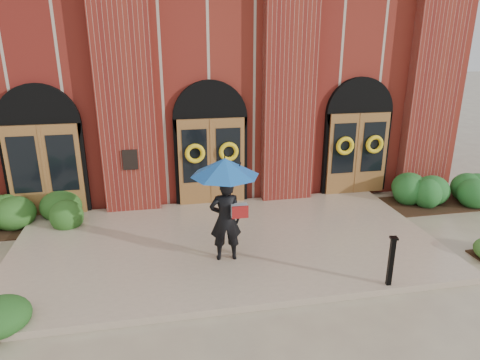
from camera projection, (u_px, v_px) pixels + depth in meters
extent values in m
plane|color=tan|center=(228.00, 249.00, 10.21)|extent=(90.00, 90.00, 0.00)
cube|color=tan|center=(227.00, 243.00, 10.33)|extent=(10.00, 5.30, 0.15)
cube|color=maroon|center=(191.00, 70.00, 17.35)|extent=(16.00, 12.00, 7.00)
cube|color=black|center=(130.00, 160.00, 11.56)|extent=(0.40, 0.05, 0.55)
cube|color=maroon|center=(125.00, 89.00, 11.20)|extent=(1.50, 0.45, 7.00)
cube|color=maroon|center=(289.00, 86.00, 12.03)|extent=(1.50, 0.45, 7.00)
cube|color=maroon|center=(433.00, 82.00, 12.85)|extent=(1.50, 0.45, 7.00)
cube|color=#956131|center=(45.00, 171.00, 11.46)|extent=(1.90, 0.10, 2.50)
cylinder|color=black|center=(39.00, 124.00, 11.18)|extent=(2.10, 0.22, 2.10)
cube|color=#956131|center=(212.00, 162.00, 12.28)|extent=(1.90, 0.10, 2.50)
cylinder|color=black|center=(210.00, 118.00, 12.00)|extent=(2.10, 0.22, 2.10)
cube|color=#956131|center=(357.00, 154.00, 13.10)|extent=(1.90, 0.10, 2.50)
cylinder|color=black|center=(359.00, 112.00, 12.83)|extent=(2.10, 0.22, 2.10)
torus|color=yellow|center=(195.00, 153.00, 11.98)|extent=(0.57, 0.13, 0.57)
torus|color=yellow|center=(229.00, 152.00, 12.16)|extent=(0.57, 0.13, 0.57)
torus|color=yellow|center=(345.00, 146.00, 12.80)|extent=(0.57, 0.13, 0.57)
torus|color=yellow|center=(375.00, 144.00, 12.98)|extent=(0.57, 0.13, 0.57)
imported|color=black|center=(225.00, 219.00, 9.20)|extent=(0.71, 0.49, 1.87)
cone|color=#14509D|center=(225.00, 167.00, 8.82)|extent=(1.53, 1.53, 0.37)
cylinder|color=black|center=(228.00, 190.00, 8.94)|extent=(0.02, 0.02, 0.62)
cube|color=#ACAFB1|center=(239.00, 210.00, 9.03)|extent=(0.36, 0.19, 0.27)
cube|color=maroon|center=(240.00, 212.00, 8.94)|extent=(0.35, 0.05, 0.27)
cube|color=black|center=(391.00, 262.00, 8.34)|extent=(0.10, 0.10, 1.00)
cube|color=black|center=(394.00, 238.00, 8.17)|extent=(0.16, 0.16, 0.04)
ellipsoid|color=#25501A|center=(18.00, 215.00, 11.18)|extent=(3.09, 1.24, 0.79)
ellipsoid|color=#1E5621|center=(440.00, 191.00, 12.81)|extent=(3.21, 1.29, 0.82)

